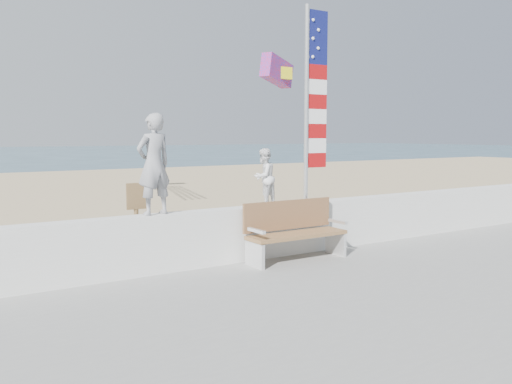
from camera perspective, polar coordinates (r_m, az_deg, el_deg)
ground at (r=7.73m, az=6.08°, el=-11.29°), size 220.00×220.00×0.00m
sand at (r=15.62m, az=-15.06°, el=-2.50°), size 90.00×40.00×0.08m
seawall at (r=9.17m, az=-1.73°, el=-4.44°), size 30.00×0.35×0.90m
adult at (r=8.36m, az=-10.71°, el=2.89°), size 0.62×0.47×1.55m
child at (r=9.31m, az=0.83°, el=1.58°), size 0.58×0.52×0.99m
bench at (r=9.23m, az=4.01°, el=-4.01°), size 1.80×0.57×1.00m
flag at (r=9.92m, az=5.93°, el=10.02°), size 0.50×0.08×3.50m
parafoil_kite at (r=12.73m, az=2.30°, el=12.58°), size 1.09×0.68×0.74m
sign at (r=8.85m, az=-12.46°, el=-2.90°), size 0.32×0.07×1.46m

